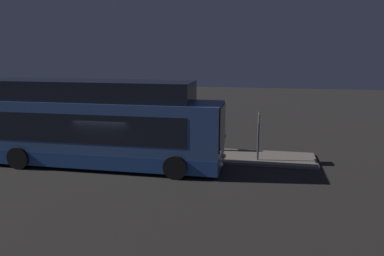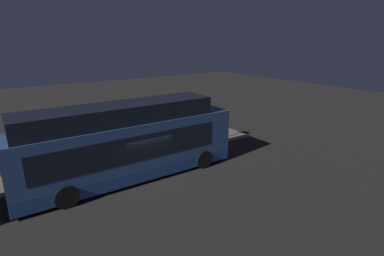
{
  "view_description": "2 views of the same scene",
  "coord_description": "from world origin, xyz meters",
  "px_view_note": "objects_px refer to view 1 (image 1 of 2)",
  "views": [
    {
      "loc": [
        7.21,
        -16.36,
        5.69
      ],
      "look_at": [
        3.9,
        0.86,
        1.97
      ],
      "focal_mm": 35.0,
      "sensor_mm": 36.0,
      "label": 1
    },
    {
      "loc": [
        -6.46,
        -14.11,
        7.41
      ],
      "look_at": [
        3.9,
        0.86,
        1.97
      ],
      "focal_mm": 28.0,
      "sensor_mm": 36.0,
      "label": 2
    }
  ],
  "objects_px": {
    "bus_lead": "(98,128)",
    "suitcase": "(158,147)",
    "sign_post": "(259,129)",
    "passenger_waiting": "(169,136)",
    "passenger_boarding": "(220,135)"
  },
  "relations": [
    {
      "from": "passenger_waiting",
      "to": "bus_lead",
      "type": "bearing_deg",
      "value": 159.57
    },
    {
      "from": "bus_lead",
      "to": "suitcase",
      "type": "relative_size",
      "value": 15.08
    },
    {
      "from": "suitcase",
      "to": "sign_post",
      "type": "xyz_separation_m",
      "value": [
        5.4,
        -0.5,
        1.31
      ]
    },
    {
      "from": "passenger_boarding",
      "to": "suitcase",
      "type": "bearing_deg",
      "value": -137.3
    },
    {
      "from": "bus_lead",
      "to": "sign_post",
      "type": "relative_size",
      "value": 4.85
    },
    {
      "from": "passenger_waiting",
      "to": "sign_post",
      "type": "height_order",
      "value": "sign_post"
    },
    {
      "from": "suitcase",
      "to": "sign_post",
      "type": "relative_size",
      "value": 0.32
    },
    {
      "from": "bus_lead",
      "to": "suitcase",
      "type": "height_order",
      "value": "bus_lead"
    },
    {
      "from": "passenger_waiting",
      "to": "sign_post",
      "type": "relative_size",
      "value": 0.64
    },
    {
      "from": "passenger_boarding",
      "to": "sign_post",
      "type": "relative_size",
      "value": 0.65
    },
    {
      "from": "passenger_waiting",
      "to": "sign_post",
      "type": "distance_m",
      "value": 4.93
    },
    {
      "from": "sign_post",
      "to": "passenger_waiting",
      "type": "bearing_deg",
      "value": 172.06
    },
    {
      "from": "sign_post",
      "to": "bus_lead",
      "type": "bearing_deg",
      "value": -165.25
    },
    {
      "from": "suitcase",
      "to": "bus_lead",
      "type": "bearing_deg",
      "value": -132.4
    },
    {
      "from": "passenger_waiting",
      "to": "sign_post",
      "type": "xyz_separation_m",
      "value": [
        4.82,
        -0.67,
        0.74
      ]
    }
  ]
}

